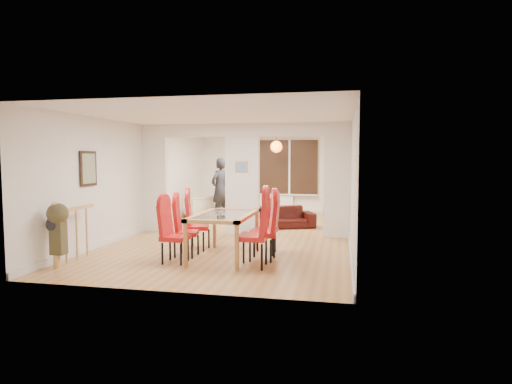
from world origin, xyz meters
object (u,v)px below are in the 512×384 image
(dining_chair_lc, at_px, (198,223))
(dining_chair_ra, at_px, (252,232))
(armchair, at_px, (198,206))
(coffee_table, at_px, (277,215))
(dining_chair_rc, at_px, (265,226))
(dining_chair_lb, at_px, (186,229))
(sofa, at_px, (278,217))
(person, at_px, (220,188))
(bottle, at_px, (271,206))
(dining_chair_la, at_px, (175,233))
(dining_table, at_px, (224,236))
(bowl, at_px, (281,211))
(television, at_px, (327,210))
(dining_chair_rb, at_px, (262,229))

(dining_chair_lc, xyz_separation_m, dining_chair_ra, (1.33, -1.10, 0.06))
(armchair, distance_m, coffee_table, 2.43)
(dining_chair_ra, distance_m, coffee_table, 5.59)
(dining_chair_ra, distance_m, dining_chair_rc, 1.01)
(dining_chair_lb, relative_size, sofa, 0.55)
(dining_chair_lc, xyz_separation_m, armchair, (-1.54, 4.41, -0.19))
(armchair, relative_size, person, 0.41)
(dining_chair_lc, distance_m, coffee_table, 4.56)
(dining_chair_rc, height_order, bottle, dining_chair_rc)
(coffee_table, relative_size, bottle, 3.35)
(dining_chair_lb, relative_size, dining_chair_ra, 0.87)
(dining_chair_la, xyz_separation_m, armchair, (-1.51, 5.50, -0.18))
(dining_chair_lb, bearing_deg, dining_chair_lc, 77.54)
(dining_chair_lb, distance_m, bottle, 5.15)
(dining_table, height_order, dining_chair_lc, dining_chair_lc)
(dining_chair_la, height_order, dining_chair_rc, dining_chair_rc)
(dining_chair_ra, xyz_separation_m, armchair, (-2.87, 5.51, -0.25))
(sofa, distance_m, bowl, 1.53)
(dining_chair_rc, relative_size, coffee_table, 1.07)
(dining_chair_lc, relative_size, armchair, 1.43)
(dining_chair_lb, bearing_deg, coffee_table, 68.51)
(dining_chair_lc, height_order, armchair, dining_chair_lc)
(dining_table, bearing_deg, bottle, 89.85)
(armchair, xyz_separation_m, coffee_table, (2.42, 0.04, -0.22))
(dining_chair_lb, bearing_deg, dining_table, -9.83)
(armchair, distance_m, person, 0.95)
(sofa, distance_m, armchair, 3.04)
(dining_chair_ra, height_order, dining_chair_rc, dining_chair_ra)
(armchair, height_order, bowl, armchair)
(dining_chair_ra, distance_m, television, 5.77)
(dining_chair_ra, height_order, coffee_table, dining_chair_ra)
(dining_chair_ra, relative_size, dining_chair_rc, 1.12)
(dining_chair_rc, distance_m, coffee_table, 4.59)
(dining_chair_ra, bearing_deg, dining_chair_lb, 158.22)
(sofa, relative_size, armchair, 2.51)
(dining_chair_ra, relative_size, television, 1.12)
(dining_chair_ra, height_order, television, dining_chair_ra)
(dining_chair_rc, bearing_deg, sofa, 100.57)
(dining_chair_la, relative_size, dining_chair_rb, 0.93)
(coffee_table, distance_m, bottle, 0.32)
(dining_chair_rb, xyz_separation_m, armchair, (-2.94, 5.02, -0.22))
(dining_chair_la, relative_size, sofa, 0.55)
(dining_chair_lc, height_order, dining_chair_rc, dining_chair_lc)
(dining_table, bearing_deg, bowl, 86.50)
(dining_chair_lc, relative_size, person, 0.59)
(person, height_order, bowl, person)
(person, bearing_deg, dining_chair_lb, 30.95)
(bottle, bearing_deg, dining_table, -90.15)
(dining_chair_lc, xyz_separation_m, dining_chair_rc, (1.36, -0.10, -0.00))
(dining_chair_lb, distance_m, bowl, 5.20)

